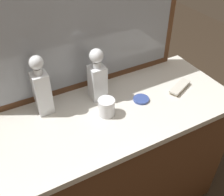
% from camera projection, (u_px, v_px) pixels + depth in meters
% --- Properties ---
extents(dresser, '(1.29, 0.56, 0.82)m').
position_uv_depth(dresser, '(112.00, 163.00, 1.57)').
color(dresser, brown).
rests_on(dresser, ground_plane).
extents(dresser_mirror, '(1.07, 0.03, 0.63)m').
position_uv_depth(dresser_mirror, '(87.00, 32.00, 1.30)').
color(dresser_mirror, brown).
rests_on(dresser_mirror, dresser).
extents(crystal_decanter_center, '(0.07, 0.07, 0.31)m').
position_uv_depth(crystal_decanter_center, '(42.00, 90.00, 1.23)').
color(crystal_decanter_center, white).
rests_on(crystal_decanter_center, dresser).
extents(crystal_decanter_left, '(0.08, 0.08, 0.28)m').
position_uv_depth(crystal_decanter_left, '(97.00, 79.00, 1.33)').
color(crystal_decanter_left, white).
rests_on(crystal_decanter_left, dresser).
extents(crystal_tumbler_far_right, '(0.08, 0.08, 0.09)m').
position_uv_depth(crystal_tumbler_far_right, '(107.00, 108.00, 1.27)').
color(crystal_tumbler_far_right, white).
rests_on(crystal_tumbler_far_right, dresser).
extents(silver_brush_far_left, '(0.16, 0.11, 0.02)m').
position_uv_depth(silver_brush_far_left, '(180.00, 87.00, 1.45)').
color(silver_brush_far_left, '#B7A88C').
rests_on(silver_brush_far_left, dresser).
extents(porcelain_dish, '(0.08, 0.08, 0.01)m').
position_uv_depth(porcelain_dish, '(141.00, 99.00, 1.38)').
color(porcelain_dish, '#33478C').
rests_on(porcelain_dish, dresser).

